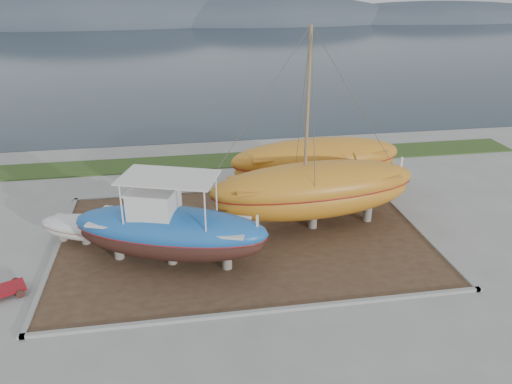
{
  "coord_description": "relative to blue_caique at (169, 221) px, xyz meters",
  "views": [
    {
      "loc": [
        -3.02,
        -17.93,
        12.31
      ],
      "look_at": [
        0.63,
        4.0,
        2.53
      ],
      "focal_mm": 35.0,
      "sensor_mm": 36.0,
      "label": 1
    }
  ],
  "objects": [
    {
      "name": "orange_bare_hull",
      "position": [
        8.6,
        6.51,
        -0.47
      ],
      "size": [
        10.44,
        3.72,
        3.37
      ],
      "primitive_type": null,
      "rotation": [
        0.0,
        0.0,
        0.06
      ],
      "color": "#B7711C",
      "rests_on": "dirt_patch"
    },
    {
      "name": "blue_caique",
      "position": [
        0.0,
        0.0,
        0.0
      ],
      "size": [
        9.38,
        5.57,
        4.31
      ],
      "primitive_type": null,
      "rotation": [
        0.0,
        0.0,
        -0.33
      ],
      "color": "#1C5DB2",
      "rests_on": "dirt_patch"
    },
    {
      "name": "orange_sailboat",
      "position": [
        7.31,
        2.35,
        2.93
      ],
      "size": [
        11.07,
        4.14,
        10.17
      ],
      "primitive_type": null,
      "rotation": [
        0.0,
        0.0,
        0.09
      ],
      "color": "#B7711C",
      "rests_on": "dirt_patch"
    },
    {
      "name": "dirt_patch",
      "position": [
        3.58,
        1.83,
        -2.18
      ],
      "size": [
        18.0,
        12.0,
        0.06
      ],
      "primitive_type": "cube",
      "color": "#422D1E",
      "rests_on": "ground"
    },
    {
      "name": "red_trailer",
      "position": [
        -6.9,
        -1.31,
        -2.05
      ],
      "size": [
        2.61,
        2.02,
        0.33
      ],
      "primitive_type": null,
      "rotation": [
        0.0,
        0.0,
        0.42
      ],
      "color": "maroon",
      "rests_on": "ground"
    },
    {
      "name": "sea",
      "position": [
        3.58,
        67.83,
        -2.21
      ],
      "size": [
        260.0,
        100.0,
        0.04
      ],
      "primitive_type": null,
      "color": "#17242F",
      "rests_on": "ground"
    },
    {
      "name": "grass_strip",
      "position": [
        3.58,
        13.33,
        -2.17
      ],
      "size": [
        44.0,
        3.0,
        0.08
      ],
      "primitive_type": "cube",
      "color": "#284219",
      "rests_on": "ground"
    },
    {
      "name": "ground",
      "position": [
        3.58,
        -2.17,
        -2.21
      ],
      "size": [
        140.0,
        140.0,
        0.0
      ],
      "primitive_type": "plane",
      "color": "gray",
      "rests_on": "ground"
    },
    {
      "name": "mountain_ridge",
      "position": [
        3.58,
        122.83,
        -2.21
      ],
      "size": [
        200.0,
        36.0,
        20.0
      ],
      "primitive_type": null,
      "color": "#333D49",
      "rests_on": "ground"
    },
    {
      "name": "white_dinghy",
      "position": [
        -4.18,
        2.59,
        -1.48
      ],
      "size": [
        4.81,
        3.21,
        1.35
      ],
      "primitive_type": null,
      "rotation": [
        0.0,
        0.0,
        -0.37
      ],
      "color": "silver",
      "rests_on": "dirt_patch"
    },
    {
      "name": "curb_frame",
      "position": [
        3.58,
        1.83,
        -2.14
      ],
      "size": [
        18.6,
        12.6,
        0.15
      ],
      "primitive_type": null,
      "color": "gray",
      "rests_on": "ground"
    }
  ]
}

